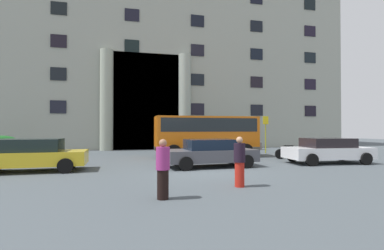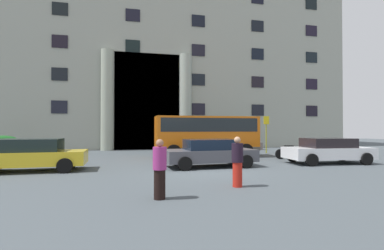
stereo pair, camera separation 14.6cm
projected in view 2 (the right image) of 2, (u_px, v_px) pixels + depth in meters
name	position (u px, v px, depth m)	size (l,w,h in m)	color
ground_plane	(204.00, 172.00, 12.11)	(80.00, 64.00, 0.12)	#474F54
office_building_facade	(161.00, 68.00, 29.27)	(36.90, 9.79, 16.46)	#999D90
orange_minibus	(206.00, 133.00, 17.85)	(6.46, 2.57, 2.60)	orange
bus_stop_sign	(266.00, 130.00, 20.70)	(0.44, 0.08, 2.76)	#9F9F20
hedge_planter_far_west	(249.00, 141.00, 24.14)	(2.12, 0.80, 1.61)	#70615B
hedge_planter_entrance_right	(192.00, 141.00, 23.13)	(2.02, 0.79, 1.61)	slate
hedge_planter_far_east	(3.00, 145.00, 19.51)	(2.15, 0.80, 1.35)	#6F685B
parked_coupe_end	(210.00, 153.00, 13.30)	(4.38, 2.21, 1.32)	#46474E
parked_compact_extra	(30.00, 155.00, 11.87)	(4.56, 2.12, 1.39)	gold
parked_sedan_far	(328.00, 150.00, 14.60)	(4.48, 2.28, 1.33)	white
motorcycle_far_end	(291.00, 151.00, 16.72)	(2.00, 0.61, 0.89)	black
pedestrian_woman_dark_dress	(160.00, 169.00, 7.20)	(0.36, 0.36, 1.55)	black
pedestrian_child_trailing	(237.00, 162.00, 8.71)	(0.36, 0.36, 1.57)	#B52016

